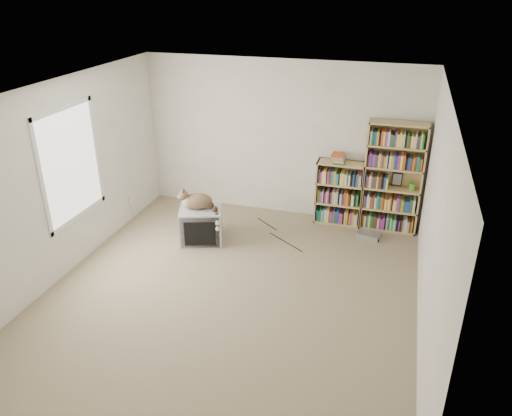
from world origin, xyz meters
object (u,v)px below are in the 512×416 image
(crt_tv, at_px, (201,224))
(dvd_player, at_px, (369,235))
(bookcase_tall, at_px, (393,180))
(bookcase_short, at_px, (339,195))
(cat, at_px, (201,204))

(crt_tv, relative_size, dvd_player, 2.25)
(bookcase_tall, relative_size, dvd_player, 5.11)
(bookcase_tall, bearing_deg, dvd_player, -121.62)
(bookcase_tall, distance_m, dvd_player, 0.91)
(bookcase_short, bearing_deg, bookcase_tall, 0.03)
(crt_tv, distance_m, bookcase_tall, 2.96)
(bookcase_short, relative_size, dvd_player, 3.05)
(bookcase_tall, xyz_separation_m, dvd_player, (-0.25, -0.40, -0.78))
(bookcase_short, bearing_deg, dvd_player, -36.84)
(cat, relative_size, bookcase_short, 0.68)
(cat, relative_size, bookcase_tall, 0.40)
(bookcase_tall, height_order, bookcase_short, bookcase_tall)
(crt_tv, bearing_deg, cat, -77.29)
(crt_tv, bearing_deg, bookcase_short, 14.31)
(bookcase_tall, xyz_separation_m, bookcase_short, (-0.78, -0.00, -0.34))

